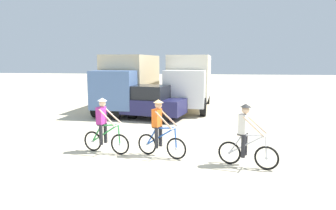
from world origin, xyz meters
TOP-DOWN VIEW (x-y plane):
  - ground_plane at (0.00, 0.00)m, footprint 120.00×120.00m
  - box_truck_tan_camper at (-2.90, 8.47)m, footprint 2.60×6.83m
  - box_truck_cream_rv at (0.71, 9.70)m, footprint 2.56×6.81m
  - sedan_parked at (-1.32, 5.64)m, footprint 4.47×2.56m
  - cyclist_orange_shirt at (-1.35, -0.31)m, footprint 1.69×0.61m
  - cyclist_cowboy_hat at (0.52, -0.47)m, footprint 1.65×0.73m
  - cyclist_near_camera at (3.09, -1.03)m, footprint 1.65×0.73m

SIDE VIEW (x-z plane):
  - ground_plane at x=0.00m, z-range 0.00..0.00m
  - cyclist_orange_shirt at x=-1.35m, z-range -0.06..1.76m
  - cyclist_cowboy_hat at x=0.52m, z-range -0.06..1.76m
  - cyclist_near_camera at x=3.09m, z-range -0.06..1.76m
  - sedan_parked at x=-1.32m, z-range 0.00..1.76m
  - box_truck_tan_camper at x=-2.90m, z-range 0.20..3.55m
  - box_truck_cream_rv at x=0.71m, z-range 0.20..3.55m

